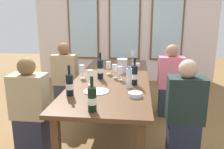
{
  "coord_description": "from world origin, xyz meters",
  "views": [
    {
      "loc": [
        0.33,
        -2.99,
        1.55
      ],
      "look_at": [
        0.0,
        -0.04,
        0.79
      ],
      "focal_mm": 38.28,
      "sensor_mm": 36.0,
      "label": 1
    }
  ],
  "objects_px": {
    "metal_pitcher": "(122,65)",
    "seated_person_3": "(170,83)",
    "wine_glass_4": "(114,69)",
    "tasting_bowl_1": "(136,65)",
    "water_bottle": "(129,78)",
    "tasting_bowl_0": "(135,95)",
    "seated_person_1": "(184,114)",
    "white_plate_0": "(96,91)",
    "wine_bottle_3": "(70,84)",
    "wine_glass_2": "(120,70)",
    "dining_table": "(112,82)",
    "wine_glass_0": "(90,75)",
    "wine_bottle_2": "(92,98)",
    "wine_bottle_1": "(100,69)",
    "wine_glass_3": "(133,54)",
    "wine_glass_5": "(108,66)",
    "seated_person_2": "(65,79)",
    "wine_glass_1": "(82,69)",
    "wine_bottle_0": "(134,75)"
  },
  "relations": [
    {
      "from": "wine_bottle_1",
      "to": "wine_glass_0",
      "type": "distance_m",
      "value": 0.28
    },
    {
      "from": "metal_pitcher",
      "to": "seated_person_3",
      "type": "height_order",
      "value": "seated_person_3"
    },
    {
      "from": "tasting_bowl_1",
      "to": "wine_glass_5",
      "type": "bearing_deg",
      "value": -124.45
    },
    {
      "from": "white_plate_0",
      "to": "wine_bottle_3",
      "type": "bearing_deg",
      "value": -149.43
    },
    {
      "from": "wine_bottle_3",
      "to": "wine_glass_1",
      "type": "bearing_deg",
      "value": 92.69
    },
    {
      "from": "water_bottle",
      "to": "wine_glass_1",
      "type": "xyz_separation_m",
      "value": [
        -0.62,
        0.34,
        0.01
      ]
    },
    {
      "from": "wine_bottle_2",
      "to": "seated_person_3",
      "type": "height_order",
      "value": "seated_person_3"
    },
    {
      "from": "wine_bottle_1",
      "to": "water_bottle",
      "type": "distance_m",
      "value": 0.51
    },
    {
      "from": "white_plate_0",
      "to": "seated_person_3",
      "type": "relative_size",
      "value": 0.24
    },
    {
      "from": "wine_glass_3",
      "to": "seated_person_2",
      "type": "xyz_separation_m",
      "value": [
        -1.06,
        -0.59,
        -0.34
      ]
    },
    {
      "from": "metal_pitcher",
      "to": "tasting_bowl_1",
      "type": "height_order",
      "value": "metal_pitcher"
    },
    {
      "from": "wine_bottle_3",
      "to": "water_bottle",
      "type": "height_order",
      "value": "wine_bottle_3"
    },
    {
      "from": "metal_pitcher",
      "to": "wine_glass_0",
      "type": "distance_m",
      "value": 0.75
    },
    {
      "from": "wine_bottle_3",
      "to": "seated_person_3",
      "type": "xyz_separation_m",
      "value": [
        1.18,
        1.33,
        -0.33
      ]
    },
    {
      "from": "white_plate_0",
      "to": "wine_bottle_0",
      "type": "height_order",
      "value": "wine_bottle_0"
    },
    {
      "from": "wine_bottle_2",
      "to": "water_bottle",
      "type": "height_order",
      "value": "wine_bottle_2"
    },
    {
      "from": "seated_person_1",
      "to": "seated_person_3",
      "type": "distance_m",
      "value": 1.19
    },
    {
      "from": "seated_person_1",
      "to": "wine_glass_1",
      "type": "bearing_deg",
      "value": 156.29
    },
    {
      "from": "dining_table",
      "to": "wine_bottle_1",
      "type": "distance_m",
      "value": 0.26
    },
    {
      "from": "dining_table",
      "to": "wine_glass_3",
      "type": "xyz_separation_m",
      "value": [
        0.23,
        1.19,
        0.19
      ]
    },
    {
      "from": "wine_glass_3",
      "to": "tasting_bowl_0",
      "type": "bearing_deg",
      "value": -87.72
    },
    {
      "from": "wine_bottle_1",
      "to": "wine_bottle_2",
      "type": "distance_m",
      "value": 1.06
    },
    {
      "from": "dining_table",
      "to": "tasting_bowl_1",
      "type": "height_order",
      "value": "tasting_bowl_1"
    },
    {
      "from": "wine_glass_4",
      "to": "metal_pitcher",
      "type": "bearing_deg",
      "value": 76.48
    },
    {
      "from": "wine_glass_4",
      "to": "seated_person_1",
      "type": "bearing_deg",
      "value": -37.3
    },
    {
      "from": "tasting_bowl_1",
      "to": "water_bottle",
      "type": "relative_size",
      "value": 0.55
    },
    {
      "from": "seated_person_1",
      "to": "seated_person_2",
      "type": "height_order",
      "value": "same"
    },
    {
      "from": "wine_bottle_2",
      "to": "seated_person_2",
      "type": "xyz_separation_m",
      "value": [
        -0.78,
        1.72,
        -0.33
      ]
    },
    {
      "from": "dining_table",
      "to": "wine_glass_0",
      "type": "bearing_deg",
      "value": -123.21
    },
    {
      "from": "wine_bottle_0",
      "to": "wine_glass_2",
      "type": "bearing_deg",
      "value": 134.49
    },
    {
      "from": "dining_table",
      "to": "wine_bottle_1",
      "type": "xyz_separation_m",
      "value": [
        -0.15,
        -0.07,
        0.2
      ]
    },
    {
      "from": "wine_bottle_3",
      "to": "wine_glass_2",
      "type": "distance_m",
      "value": 0.79
    },
    {
      "from": "wine_glass_2",
      "to": "seated_person_1",
      "type": "xyz_separation_m",
      "value": [
        0.72,
        -0.5,
        -0.34
      ]
    },
    {
      "from": "wine_bottle_0",
      "to": "water_bottle",
      "type": "relative_size",
      "value": 1.33
    },
    {
      "from": "dining_table",
      "to": "wine_bottle_2",
      "type": "bearing_deg",
      "value": -92.48
    },
    {
      "from": "tasting_bowl_0",
      "to": "wine_glass_5",
      "type": "height_order",
      "value": "wine_glass_5"
    },
    {
      "from": "water_bottle",
      "to": "wine_glass_3",
      "type": "relative_size",
      "value": 1.38
    },
    {
      "from": "metal_pitcher",
      "to": "wine_glass_0",
      "type": "bearing_deg",
      "value": -116.12
    },
    {
      "from": "tasting_bowl_1",
      "to": "wine_glass_4",
      "type": "height_order",
      "value": "wine_glass_4"
    },
    {
      "from": "wine_bottle_2",
      "to": "wine_glass_0",
      "type": "relative_size",
      "value": 1.76
    },
    {
      "from": "metal_pitcher",
      "to": "wine_bottle_2",
      "type": "bearing_deg",
      "value": -96.07
    },
    {
      "from": "wine_bottle_0",
      "to": "tasting_bowl_0",
      "type": "relative_size",
      "value": 2.24
    },
    {
      "from": "wine_bottle_0",
      "to": "wine_bottle_1",
      "type": "relative_size",
      "value": 0.95
    },
    {
      "from": "white_plate_0",
      "to": "wine_bottle_1",
      "type": "height_order",
      "value": "wine_bottle_1"
    },
    {
      "from": "tasting_bowl_0",
      "to": "water_bottle",
      "type": "distance_m",
      "value": 0.32
    },
    {
      "from": "tasting_bowl_1",
      "to": "seated_person_1",
      "type": "distance_m",
      "value": 1.46
    },
    {
      "from": "metal_pitcher",
      "to": "wine_glass_2",
      "type": "distance_m",
      "value": 0.43
    },
    {
      "from": "wine_bottle_3",
      "to": "wine_glass_4",
      "type": "relative_size",
      "value": 1.8
    },
    {
      "from": "wine_bottle_1",
      "to": "tasting_bowl_0",
      "type": "relative_size",
      "value": 2.36
    },
    {
      "from": "wine_glass_1",
      "to": "wine_glass_5",
      "type": "distance_m",
      "value": 0.41
    }
  ]
}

